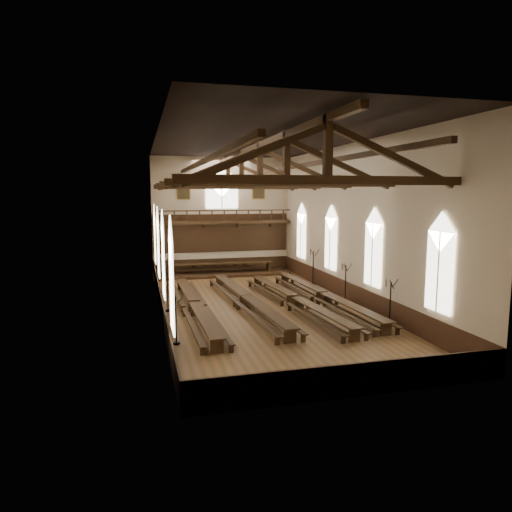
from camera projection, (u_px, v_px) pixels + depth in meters
The scene contains 21 objects.
ground at pixel (260, 306), 28.03m from camera, with size 26.00×26.00×0.00m, color brown.
room_walls at pixel (260, 201), 27.15m from camera, with size 26.00×26.00×26.00m.
wainscot_band at pixel (260, 297), 27.95m from camera, with size 12.00×26.00×1.20m.
side_windows at pixel (260, 246), 27.52m from camera, with size 11.85×19.80×4.50m.
end_window at pixel (222, 190), 39.42m from camera, with size 2.80×0.12×3.80m.
minstrels_gallery at pixel (223, 228), 39.64m from camera, with size 11.80×1.24×3.70m.
portraits at pixel (222, 191), 39.43m from camera, with size 7.75×0.09×1.45m.
roof_trusses at pixel (260, 171), 26.91m from camera, with size 11.70×25.70×2.80m.
refectory_row_a at pixel (195, 304), 26.26m from camera, with size 1.66×14.46×0.75m.
refectory_row_b at pixel (246, 298), 27.65m from camera, with size 2.02×14.78×0.78m.
refectory_row_c at pixel (295, 299), 27.62m from camera, with size 2.05×14.38×0.74m.
refectory_row_d at pixel (324, 295), 28.67m from camera, with size 1.89×14.55×0.76m.
dais at pixel (222, 274), 38.86m from camera, with size 11.40×3.16×0.21m, color #381D10.
high_table at pixel (221, 264), 38.75m from camera, with size 8.82×1.32×0.82m.
high_chairs at pixel (220, 264), 39.59m from camera, with size 5.87×0.48×1.03m.
candelabrum_left_near at pixel (176, 329), 20.92m from camera, with size 0.63×0.72×2.35m.
candelabrum_left_mid at pixel (168, 299), 26.78m from camera, with size 0.67×0.76×2.47m.
candelabrum_left_far at pixel (163, 283), 31.49m from camera, with size 0.73×0.78×2.57m.
candelabrum_right_near at pixel (390, 312), 23.87m from camera, with size 0.70×0.75×2.47m.
candelabrum_right_mid at pixel (345, 290), 29.01m from camera, with size 0.68×0.77×2.51m.
candelabrum_right_far at pixel (313, 274), 34.35m from camera, with size 0.76×0.85×2.76m.
Camera 1 is at (-7.02, -26.42, 6.90)m, focal length 32.00 mm.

